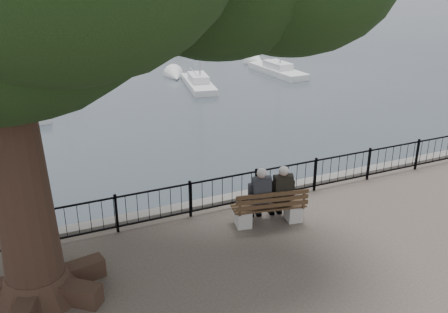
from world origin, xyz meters
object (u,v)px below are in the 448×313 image
bench (269,211)px  lion_monument (64,11)px  person_right (280,195)px  person_left (259,197)px

bench → lion_monument: 48.66m
person_right → lion_monument: size_ratio=0.19×
person_left → lion_monument: size_ratio=0.19×
person_left → person_right: size_ratio=1.00×
bench → person_left: 0.48m
person_left → lion_monument: (1.45, 48.48, 0.33)m
bench → person_right: size_ratio=1.24×
bench → lion_monument: lion_monument is taller
lion_monument → person_right: bearing=-91.0°
person_left → person_right: (0.57, -0.11, 0.00)m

